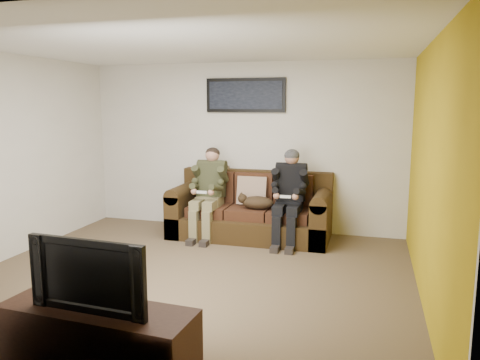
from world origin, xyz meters
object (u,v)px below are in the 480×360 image
(person_right, at_px, (289,191))
(cat, at_px, (256,202))
(framed_poster, at_px, (245,95))
(person_left, at_px, (209,187))
(sofa, at_px, (251,212))
(tv_stand, at_px, (98,337))
(television, at_px, (95,272))

(person_right, distance_m, cat, 0.51)
(framed_poster, bearing_deg, person_left, -124.85)
(cat, bearing_deg, person_right, 4.10)
(sofa, relative_size, person_right, 1.75)
(tv_stand, bearing_deg, framed_poster, 93.34)
(person_right, bearing_deg, cat, -175.90)
(person_right, bearing_deg, sofa, 162.00)
(framed_poster, bearing_deg, cat, -61.61)
(framed_poster, xyz_separation_m, television, (-0.02, -4.17, -1.35))
(framed_poster, bearing_deg, sofa, -62.40)
(person_left, bearing_deg, tv_stand, -83.84)
(sofa, height_order, framed_poster, framed_poster)
(person_left, bearing_deg, cat, -2.61)
(cat, height_order, framed_poster, framed_poster)
(person_right, relative_size, framed_poster, 1.06)
(framed_poster, bearing_deg, tv_stand, -90.22)
(cat, bearing_deg, framed_poster, 118.39)
(cat, bearing_deg, television, -95.58)
(television, bearing_deg, sofa, 90.29)
(cat, height_order, tv_stand, cat)
(tv_stand, bearing_deg, cat, 87.99)
(tv_stand, distance_m, television, 0.51)
(sofa, height_order, tv_stand, sofa)
(sofa, relative_size, television, 2.44)
(sofa, distance_m, person_left, 0.74)
(cat, bearing_deg, person_left, 177.39)
(person_left, relative_size, television, 1.38)
(person_right, relative_size, cat, 2.02)
(person_right, xyz_separation_m, tv_stand, (-0.82, -3.59, -0.52))
(sofa, height_order, cat, sofa)
(sofa, distance_m, tv_stand, 3.79)
(sofa, distance_m, cat, 0.34)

